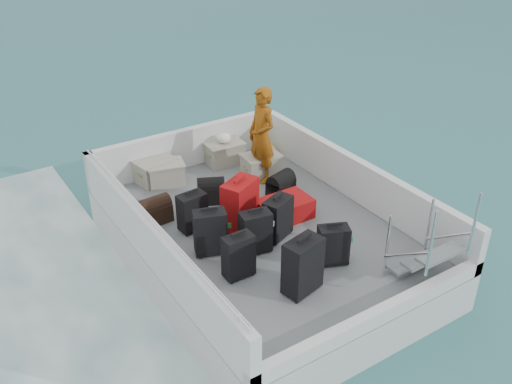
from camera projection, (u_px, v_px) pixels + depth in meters
ground at (262, 261)px, 8.76m from camera, size 160.00×160.00×0.00m
ferry_hull at (262, 245)px, 8.61m from camera, size 3.60×5.00×0.60m
deck at (262, 228)px, 8.46m from camera, size 3.30×4.70×0.02m
deck_fittings at (295, 209)px, 8.20m from camera, size 3.60×5.00×0.90m
suitcase_0 at (239, 257)px, 7.29m from camera, size 0.40×0.23×0.62m
suitcase_1 at (210, 233)px, 7.73m from camera, size 0.50×0.39×0.66m
suitcase_2 at (192, 212)px, 8.27m from camera, size 0.43×0.28×0.59m
suitcase_3 at (303, 267)px, 7.00m from camera, size 0.55×0.39×0.75m
suitcase_4 at (256, 232)px, 7.78m from camera, size 0.46×0.32×0.62m
suitcase_5 at (240, 205)px, 8.29m from camera, size 0.64×0.54×0.76m
suitcase_6 at (333, 245)px, 7.56m from camera, size 0.47×0.38×0.56m
suitcase_7 at (278, 218)px, 8.09m from camera, size 0.51×0.40×0.63m
suitcase_8 at (284, 209)px, 8.61m from camera, size 0.80×0.53×0.31m
duffel_0 at (153, 213)px, 8.50m from camera, size 0.55×0.33×0.32m
duffel_1 at (211, 192)px, 9.04m from camera, size 0.51×0.45×0.32m
duffel_2 at (281, 187)px, 9.21m from camera, size 0.49×0.41×0.32m
crate_0 at (166, 174)px, 9.55m from camera, size 0.67×0.54×0.35m
crate_1 at (155, 171)px, 9.63m from camera, size 0.68×0.53×0.37m
crate_2 at (225, 154)px, 10.21m from camera, size 0.64×0.46×0.38m
crate_3 at (261, 166)px, 9.80m from camera, size 0.64×0.47×0.37m
yellow_bag at (268, 150)px, 10.53m from camera, size 0.28×0.26×0.22m
white_bag at (224, 140)px, 10.07m from camera, size 0.24×0.24×0.18m
passenger at (262, 135)px, 9.37m from camera, size 0.40×0.61×1.63m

